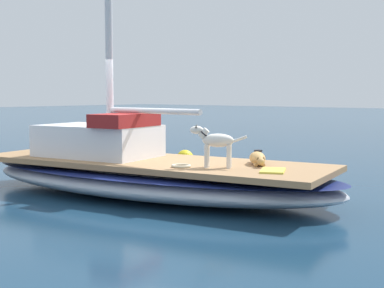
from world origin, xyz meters
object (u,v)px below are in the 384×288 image
mooring_buoy (185,158)px  sailboat_main (150,177)px  dog_white (215,142)px  deck_winch (258,156)px  deck_towel (273,171)px  dog_tan (258,159)px  coiled_rope (181,166)px

mooring_buoy → sailboat_main: bearing=-149.0°
dog_white → mooring_buoy: bearing=46.4°
dog_white → mooring_buoy: 4.92m
deck_winch → deck_towel: 1.21m
deck_towel → mooring_buoy: bearing=55.0°
dog_white → deck_winch: (1.08, -0.13, -0.32)m
dog_tan → deck_winch: size_ratio=3.66×
coiled_rope → mooring_buoy: 4.80m
dog_tan → deck_winch: 0.43m
dog_tan → mooring_buoy: bearing=55.8°
dog_white → deck_towel: 1.07m
deck_towel → deck_winch: bearing=43.8°
sailboat_main → deck_winch: bearing=-58.1°
dog_tan → deck_towel: dog_tan is taller
coiled_rope → mooring_buoy: coiled_rope is taller
deck_winch → mooring_buoy: (2.26, 3.64, -0.54)m
deck_winch → sailboat_main: bearing=121.9°
dog_white → coiled_rope: size_ratio=2.63×
sailboat_main → mooring_buoy: sailboat_main is taller
dog_white → deck_winch: size_ratio=4.06×
deck_towel → dog_white: bearing=102.1°
deck_winch → coiled_rope: size_ratio=0.65×
deck_winch → coiled_rope: deck_winch is taller
deck_towel → mooring_buoy: (3.13, 4.48, -0.46)m
mooring_buoy → dog_white: bearing=-133.6°
coiled_rope → dog_tan: bearing=-37.9°
dog_tan → mooring_buoy: (2.63, 3.87, -0.55)m
dog_white → dog_tan: bearing=-27.0°
deck_towel → coiled_rope: bearing=110.9°
mooring_buoy → dog_tan: bearing=-124.2°
sailboat_main → deck_winch: deck_winch is taller
mooring_buoy → deck_towel: bearing=-125.0°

